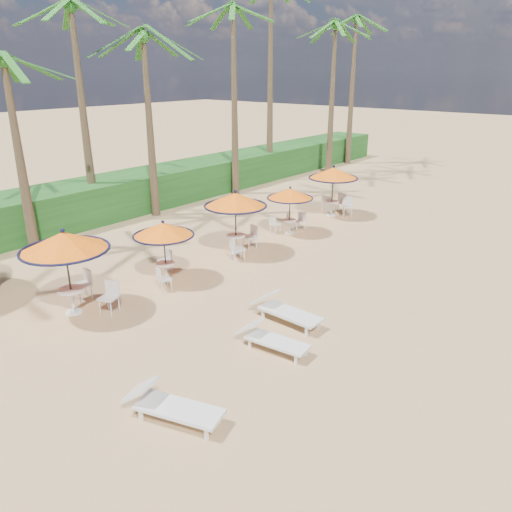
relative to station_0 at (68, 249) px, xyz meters
The scene contains 16 objects.
ground 5.59m from the station_0, ahead, with size 160.00×160.00×0.00m, color tan.
scrub_hedge 13.98m from the station_0, 126.52° to the left, with size 3.00×40.00×1.80m, color #194716.
station_0 is the anchor object (origin of this frame).
station_1 3.35m from the station_0, 85.83° to the left, with size 2.07×2.07×2.16m.
station_2 6.91m from the station_0, 87.25° to the left, with size 2.44×2.44×2.55m.
station_3 10.36m from the station_0, 87.88° to the left, with size 2.03×2.09×2.11m.
station_4 14.01m from the station_0, 88.48° to the left, with size 2.40×2.44×2.51m.
lounger_near 6.31m from the station_0, 13.96° to the right, with size 2.27×1.30×0.78m.
lounger_mid 6.39m from the station_0, 19.40° to the left, with size 2.02×0.82×0.70m.
lounger_far 6.45m from the station_0, 34.39° to the left, with size 2.23×0.74×0.79m.
palm_1 8.05m from the station_0, 162.49° to the left, with size 5.00×5.00×7.43m.
palm_2 12.12m from the station_0, 143.27° to the left, with size 5.00×5.00×9.59m.
palm_3 12.07m from the station_0, 127.48° to the left, with size 5.00×5.00×8.45m.
palm_4 17.27m from the station_0, 114.06° to the left, with size 5.00×5.00×10.03m.
palm_6 24.81m from the station_0, 103.53° to the left, with size 5.00×5.00×9.70m.
palm_7 29.03m from the station_0, 103.23° to the left, with size 5.00×5.00×10.36m.
Camera 1 is at (7.54, -7.12, 6.87)m, focal length 35.00 mm.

